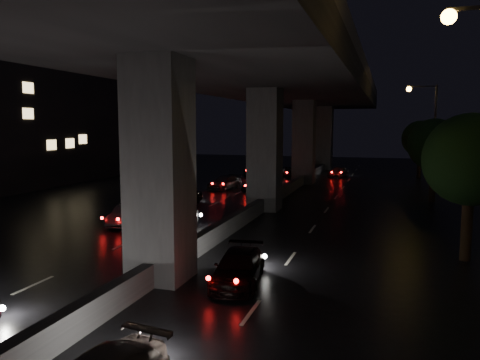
% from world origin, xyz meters
% --- Properties ---
extents(ground, '(120.00, 120.00, 0.00)m').
position_xyz_m(ground, '(0.00, 0.00, 0.00)').
color(ground, black).
rests_on(ground, ground).
extents(viaduct, '(12.00, 80.00, 10.50)m').
position_xyz_m(viaduct, '(0.00, 5.00, 8.34)').
color(viaduct, '#38383B').
rests_on(viaduct, ground).
extents(median_barrier, '(0.45, 70.00, 0.85)m').
position_xyz_m(median_barrier, '(0.00, 5.00, 0.42)').
color(median_barrier, '#38383B').
rests_on(median_barrier, ground).
extents(building_left, '(12.00, 24.00, 11.00)m').
position_xyz_m(building_left, '(-27.00, 15.00, 5.50)').
color(building_left, black).
rests_on(building_left, ground).
extents(tree_b, '(3.80, 3.80, 6.12)m').
position_xyz_m(tree_b, '(11.00, -4.00, 4.20)').
color(tree_b, black).
rests_on(tree_b, ground).
extents(tree_c, '(3.80, 3.80, 6.12)m').
position_xyz_m(tree_c, '(11.00, 12.00, 4.20)').
color(tree_c, black).
rests_on(tree_c, ground).
extents(tree_d, '(3.80, 3.80, 6.12)m').
position_xyz_m(tree_d, '(11.00, 28.00, 4.20)').
color(tree_d, black).
rests_on(tree_d, ground).
extents(streetlight_far, '(2.52, 0.44, 9.00)m').
position_xyz_m(streetlight_far, '(10.97, 18.00, 5.66)').
color(streetlight_far, '#2D2D33').
rests_on(streetlight_far, ground).
extents(car_3, '(2.15, 4.12, 1.14)m').
position_xyz_m(car_3, '(2.84, -9.62, 0.57)').
color(car_3, black).
rests_on(car_3, ground).
extents(car_4, '(1.79, 3.70, 1.17)m').
position_xyz_m(car_4, '(-6.16, -2.12, 0.58)').
color(car_4, '#252528').
rests_on(car_4, ground).
extents(car_5, '(1.90, 4.12, 1.31)m').
position_xyz_m(car_5, '(-2.65, -3.19, 0.65)').
color(car_5, black).
rests_on(car_5, ground).
extents(car_6, '(2.02, 3.47, 1.11)m').
position_xyz_m(car_6, '(-6.01, 5.18, 0.56)').
color(car_6, black).
rests_on(car_6, ground).
extents(car_7, '(2.49, 4.30, 1.17)m').
position_xyz_m(car_7, '(-5.91, 13.68, 0.59)').
color(car_7, '#232326').
rests_on(car_7, ground).
extents(car_8, '(2.21, 3.71, 1.18)m').
position_xyz_m(car_8, '(-2.80, 13.16, 0.59)').
color(car_8, black).
rests_on(car_8, ground).
extents(car_9, '(1.74, 4.06, 1.30)m').
position_xyz_m(car_9, '(-2.66, 17.19, 0.65)').
color(car_9, '#48443E').
rests_on(car_9, ground).
extents(car_10, '(2.42, 4.09, 1.06)m').
position_xyz_m(car_10, '(-2.84, 25.27, 0.53)').
color(car_10, black).
rests_on(car_10, ground).
extents(car_11, '(2.52, 4.83, 1.30)m').
position_xyz_m(car_11, '(-6.25, 25.23, 0.65)').
color(car_11, black).
rests_on(car_11, ground).
extents(car_12, '(2.20, 3.67, 1.17)m').
position_xyz_m(car_12, '(2.66, 26.63, 0.58)').
color(car_12, '#5B5C63').
rests_on(car_12, ground).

